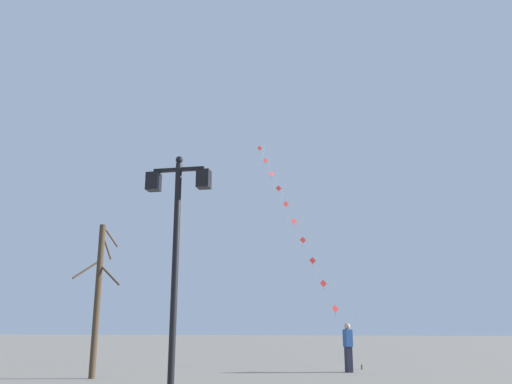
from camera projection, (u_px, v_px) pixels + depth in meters
name	position (u px, v px, depth m)	size (l,w,h in m)	color
ground_plane	(326.00, 366.00, 21.45)	(160.00, 160.00, 0.00)	gray
twin_lantern_lamp_post	(177.00, 229.00, 11.22)	(1.44, 0.28, 5.25)	black
kite_train	(296.00, 225.00, 26.95)	(5.91, 9.90, 12.81)	brown
kite_flyer	(348.00, 346.00, 18.87)	(0.38, 0.62, 1.71)	#1E1E2D
bare_tree	(98.00, 296.00, 17.04)	(1.36, 1.69, 4.91)	#423323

